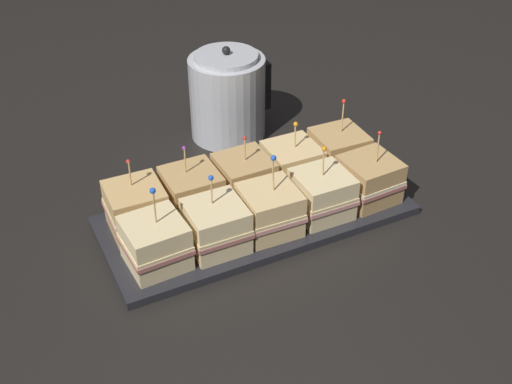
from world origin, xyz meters
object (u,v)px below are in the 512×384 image
at_px(sandwich_front_left, 216,226).
at_px(sandwich_front_right, 322,194).
at_px(sandwich_front_far_right, 369,179).
at_px(kettle_steel, 228,96).
at_px(sandwich_front_center, 270,210).
at_px(sandwich_back_far_right, 339,153).
at_px(serving_platter, 256,215).
at_px(sandwich_back_left, 192,193).
at_px(sandwich_back_far_left, 136,209).
at_px(sandwich_front_far_left, 155,243).
at_px(sandwich_back_right, 292,165).
at_px(sandwich_back_center, 244,179).

xyz_separation_m(sandwich_front_left, sandwich_front_right, (0.24, 0.00, -0.00)).
relative_size(sandwich_front_far_right, kettle_steel, 0.71).
distance_m(sandwich_front_center, sandwich_back_far_right, 0.26).
distance_m(serving_platter, kettle_steel, 0.37).
bearing_deg(sandwich_back_left, serving_platter, -26.22).
xyz_separation_m(sandwich_back_far_right, kettle_steel, (-0.14, 0.29, 0.04)).
relative_size(sandwich_back_left, kettle_steel, 0.68).
xyz_separation_m(sandwich_front_center, sandwich_back_far_left, (-0.24, 0.12, 0.00)).
xyz_separation_m(sandwich_front_far_left, sandwich_back_far_right, (0.48, 0.12, 0.00)).
height_order(sandwich_front_right, sandwich_back_far_right, sandwich_back_far_right).
bearing_deg(sandwich_front_far_left, sandwich_front_far_right, -0.15).
height_order(sandwich_front_far_right, sandwich_back_right, sandwich_front_far_right).
xyz_separation_m(sandwich_front_center, sandwich_back_right, (0.12, 0.12, -0.00)).
distance_m(sandwich_back_far_left, kettle_steel, 0.44).
relative_size(sandwich_front_right, sandwich_back_right, 1.04).
xyz_separation_m(serving_platter, sandwich_front_right, (0.12, -0.06, 0.06)).
bearing_deg(sandwich_back_far_right, sandwich_back_center, -179.69).
xyz_separation_m(sandwich_back_right, sandwich_back_far_right, (0.12, -0.00, 0.00)).
xyz_separation_m(serving_platter, sandwich_back_far_left, (-0.24, 0.06, 0.06)).
distance_m(sandwich_front_far_left, sandwich_back_center, 0.26).
xyz_separation_m(sandwich_front_far_right, sandwich_back_far_right, (-0.00, 0.12, 0.00)).
bearing_deg(sandwich_front_center, sandwich_front_far_left, 179.16).
distance_m(sandwich_front_far_right, sandwich_back_far_right, 0.12).
xyz_separation_m(sandwich_front_far_left, kettle_steel, (0.33, 0.41, 0.04)).
distance_m(sandwich_front_far_left, sandwich_front_right, 0.36).
relative_size(serving_platter, sandwich_front_left, 4.03).
height_order(sandwich_back_far_left, sandwich_back_left, sandwich_back_left).
height_order(sandwich_front_left, sandwich_front_center, sandwich_front_center).
bearing_deg(sandwich_back_center, kettle_steel, 72.35).
bearing_deg(sandwich_front_center, sandwich_front_right, 0.16).
bearing_deg(sandwich_back_far_right, serving_platter, -166.22).
bearing_deg(sandwich_back_left, sandwich_back_right, 0.76).
bearing_deg(sandwich_front_left, sandwich_back_center, 45.29).
relative_size(sandwich_front_left, sandwich_front_far_right, 0.95).
bearing_deg(kettle_steel, sandwich_back_right, -85.02).
relative_size(sandwich_back_far_left, sandwich_back_center, 1.02).
relative_size(serving_platter, sandwich_front_far_left, 3.74).
relative_size(sandwich_front_center, sandwich_back_left, 1.08).
bearing_deg(sandwich_back_center, sandwich_front_center, -89.65).
bearing_deg(sandwich_front_right, sandwich_back_left, 153.50).
xyz_separation_m(sandwich_front_center, sandwich_front_far_right, (0.24, 0.00, -0.00)).
bearing_deg(sandwich_back_far_right, sandwich_back_left, 179.94).
relative_size(sandwich_front_far_right, sandwich_back_far_right, 0.94).
relative_size(sandwich_front_center, sandwich_back_far_right, 0.97).
distance_m(sandwich_front_right, sandwich_back_right, 0.12).
relative_size(sandwich_front_far_left, kettle_steel, 0.73).
xyz_separation_m(sandwich_front_right, kettle_steel, (-0.03, 0.41, 0.04)).
distance_m(serving_platter, sandwich_back_center, 0.08).
bearing_deg(sandwich_front_far_right, sandwich_front_center, -179.47).
bearing_deg(sandwich_back_right, sandwich_back_far_left, -179.51).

